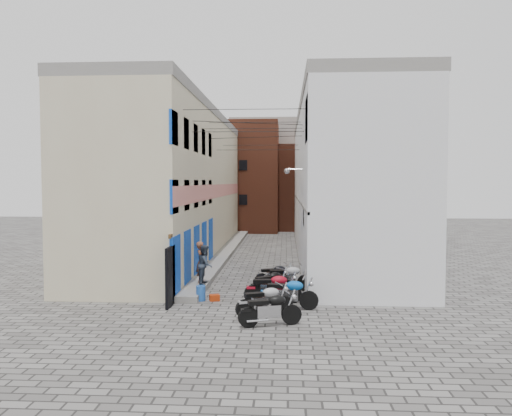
% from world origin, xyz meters
% --- Properties ---
extents(ground, '(90.00, 90.00, 0.00)m').
position_xyz_m(ground, '(0.00, 0.00, 0.00)').
color(ground, '#504E4C').
rests_on(ground, ground).
extents(plinth, '(0.90, 26.00, 0.25)m').
position_xyz_m(plinth, '(-2.05, 13.00, 0.12)').
color(plinth, gray).
rests_on(plinth, ground).
extents(building_left, '(5.10, 27.00, 9.00)m').
position_xyz_m(building_left, '(-4.98, 12.95, 4.50)').
color(building_left, '#C6B696').
rests_on(building_left, ground).
extents(building_right, '(5.94, 26.00, 9.00)m').
position_xyz_m(building_right, '(5.00, 13.00, 4.51)').
color(building_right, white).
rests_on(building_right, ground).
extents(building_far_brick_left, '(6.00, 6.00, 10.00)m').
position_xyz_m(building_far_brick_left, '(-2.00, 28.00, 5.00)').
color(building_far_brick_left, brown).
rests_on(building_far_brick_left, ground).
extents(building_far_brick_right, '(5.00, 6.00, 8.00)m').
position_xyz_m(building_far_brick_right, '(3.00, 30.00, 4.00)').
color(building_far_brick_right, brown).
rests_on(building_far_brick_right, ground).
extents(building_far_concrete, '(8.00, 5.00, 11.00)m').
position_xyz_m(building_far_concrete, '(0.00, 34.00, 5.50)').
color(building_far_concrete, gray).
rests_on(building_far_concrete, ground).
extents(far_shopfront, '(2.00, 0.30, 2.40)m').
position_xyz_m(far_shopfront, '(0.00, 25.20, 1.20)').
color(far_shopfront, black).
rests_on(far_shopfront, ground).
extents(overhead_wires, '(5.80, 13.02, 1.32)m').
position_xyz_m(overhead_wires, '(0.00, 7.64, 7.12)').
color(overhead_wires, black).
rests_on(overhead_wires, ground).
extents(motorcycle_a, '(2.17, 1.24, 1.20)m').
position_xyz_m(motorcycle_a, '(1.22, -2.75, 0.60)').
color(motorcycle_a, black).
rests_on(motorcycle_a, ground).
extents(motorcycle_b, '(2.15, 1.42, 1.19)m').
position_xyz_m(motorcycle_b, '(1.00, -1.64, 0.60)').
color(motorcycle_b, '#9B9C9F').
rests_on(motorcycle_b, ground).
extents(motorcycle_c, '(2.24, 0.93, 1.26)m').
position_xyz_m(motorcycle_c, '(1.80, -0.59, 0.63)').
color(motorcycle_c, '#0B57AF').
rests_on(motorcycle_c, ground).
extents(motorcycle_d, '(2.23, 0.86, 1.26)m').
position_xyz_m(motorcycle_d, '(1.23, 0.28, 0.63)').
color(motorcycle_d, maroon).
rests_on(motorcycle_d, ground).
extents(motorcycle_e, '(1.96, 1.71, 1.15)m').
position_xyz_m(motorcycle_e, '(1.11, 1.42, 0.58)').
color(motorcycle_e, black).
rests_on(motorcycle_e, ground).
extents(motorcycle_f, '(2.18, 0.82, 1.24)m').
position_xyz_m(motorcycle_f, '(1.79, 2.41, 0.62)').
color(motorcycle_f, '#A7A7AC').
rests_on(motorcycle_f, ground).
extents(motorcycle_g, '(1.94, 1.17, 1.07)m').
position_xyz_m(motorcycle_g, '(1.26, 3.42, 0.53)').
color(motorcycle_g, black).
rests_on(motorcycle_g, ground).
extents(person_a, '(0.43, 0.65, 1.76)m').
position_xyz_m(person_a, '(-1.91, 2.71, 1.13)').
color(person_a, brown).
rests_on(person_a, plinth).
extents(person_b, '(0.65, 0.82, 1.64)m').
position_xyz_m(person_b, '(-1.70, 2.48, 1.07)').
color(person_b, '#323C4B').
rests_on(person_b, plinth).
extents(water_jug_near, '(0.48, 0.48, 0.57)m').
position_xyz_m(water_jug_near, '(-1.55, 0.50, 0.29)').
color(water_jug_near, blue).
rests_on(water_jug_near, ground).
extents(water_jug_far, '(0.46, 0.46, 0.55)m').
position_xyz_m(water_jug_far, '(-1.55, 0.50, 0.28)').
color(water_jug_far, blue).
rests_on(water_jug_far, ground).
extents(red_crate, '(0.45, 0.39, 0.24)m').
position_xyz_m(red_crate, '(-1.02, 0.50, 0.12)').
color(red_crate, '#A52D0B').
rests_on(red_crate, ground).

